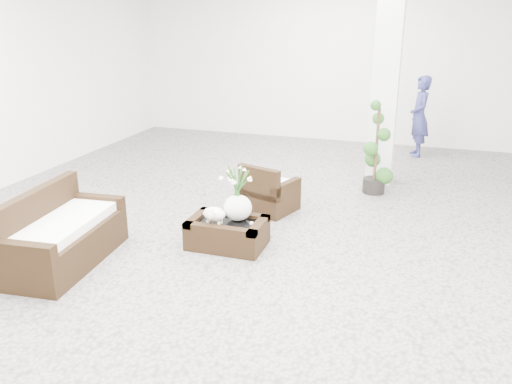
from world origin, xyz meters
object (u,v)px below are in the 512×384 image
(armchair, at_px, (270,187))
(loveseat, at_px, (63,228))
(topiary, at_px, (376,148))
(coffee_table, at_px, (227,234))

(armchair, distance_m, loveseat, 2.86)
(armchair, relative_size, topiary, 0.49)
(coffee_table, xyz_separation_m, loveseat, (-1.57, -0.98, 0.26))
(armchair, xyz_separation_m, topiary, (1.32, 1.25, 0.36))
(coffee_table, height_order, armchair, armchair)
(coffee_table, xyz_separation_m, topiary, (1.45, 2.57, 0.55))
(loveseat, bearing_deg, armchair, -41.54)
(coffee_table, distance_m, topiary, 3.00)
(armchair, bearing_deg, loveseat, 71.91)
(coffee_table, xyz_separation_m, armchair, (0.14, 1.31, 0.19))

